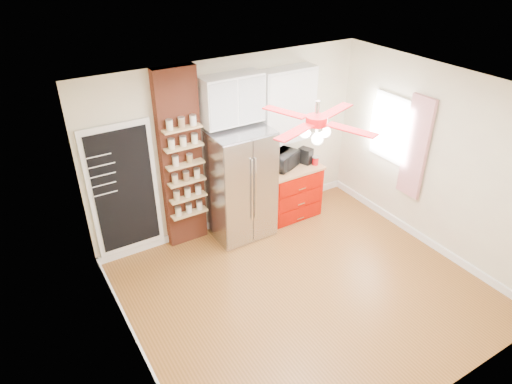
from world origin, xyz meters
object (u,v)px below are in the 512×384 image
red_cabinet (290,190)px  canister_left (315,161)px  ceiling_fan (317,121)px  toaster_oven (284,160)px  coffee_maker (306,156)px  pantry_jar_oats (175,161)px  fridge (240,184)px

red_cabinet → canister_left: 0.65m
ceiling_fan → toaster_oven: 2.35m
coffee_maker → pantry_jar_oats: bearing=156.0°
toaster_oven → pantry_jar_oats: 1.83m
ceiling_fan → canister_left: (1.29, 1.53, -1.46)m
toaster_oven → canister_left: 0.53m
coffee_maker → canister_left: coffee_maker is taller
ceiling_fan → red_cabinet: bearing=61.3°
toaster_oven → canister_left: size_ratio=3.70×
canister_left → toaster_oven: bearing=159.6°
ceiling_fan → coffee_maker: 2.48m
canister_left → pantry_jar_oats: 2.34m
fridge → ceiling_fan: 2.25m
fridge → toaster_oven: bearing=5.7°
canister_left → coffee_maker: bearing=126.1°
pantry_jar_oats → ceiling_fan: bearing=-61.0°
fridge → red_cabinet: fridge is taller
canister_left → pantry_jar_oats: size_ratio=0.90×
fridge → red_cabinet: size_ratio=1.86×
ceiling_fan → canister_left: bearing=49.9°
red_cabinet → ceiling_fan: (-0.92, -1.68, 1.97)m
coffee_maker → fridge: bearing=160.6°
ceiling_fan → toaster_oven: size_ratio=2.95×
red_cabinet → ceiling_fan: 2.75m
ceiling_fan → pantry_jar_oats: size_ratio=9.86×
coffee_maker → canister_left: size_ratio=1.99×
red_cabinet → pantry_jar_oats: (-1.91, 0.10, 0.99)m
toaster_oven → coffee_maker: bearing=-31.1°
fridge → ceiling_fan: ceiling_fan is taller
fridge → ceiling_fan: (0.05, -1.63, 1.55)m
coffee_maker → pantry_jar_oats: (-2.18, 0.11, 0.42)m
red_cabinet → canister_left: size_ratio=7.33×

